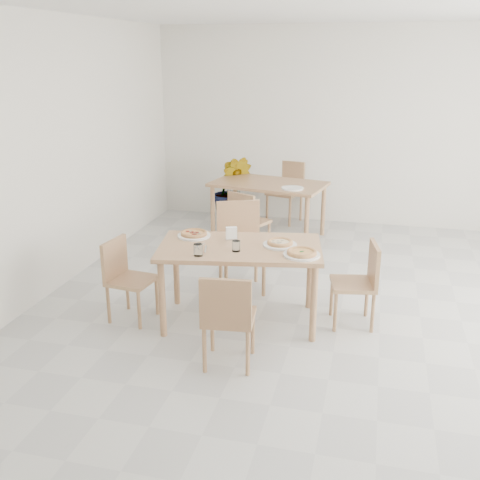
% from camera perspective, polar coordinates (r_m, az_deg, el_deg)
% --- Properties ---
extents(main_table, '(1.58, 1.07, 0.75)m').
position_cam_1_polar(main_table, '(5.10, 0.00, -1.49)').
color(main_table, tan).
rests_on(main_table, ground).
extents(chair_south, '(0.44, 0.44, 0.81)m').
position_cam_1_polar(chair_south, '(4.41, -1.27, -7.58)').
color(chair_south, tan).
rests_on(chair_south, ground).
extents(chair_north, '(0.61, 0.61, 0.93)m').
position_cam_1_polar(chair_north, '(5.91, 0.02, 0.06)').
color(chair_north, tan).
rests_on(chair_north, ground).
extents(chair_west, '(0.43, 0.43, 0.77)m').
position_cam_1_polar(chair_west, '(5.35, -11.64, -3.37)').
color(chair_west, tan).
rests_on(chair_west, ground).
extents(chair_east, '(0.45, 0.45, 0.79)m').
position_cam_1_polar(chair_east, '(5.24, 12.24, -3.83)').
color(chair_east, tan).
rests_on(chair_east, ground).
extents(plate_margherita, '(0.32, 0.32, 0.02)m').
position_cam_1_polar(plate_margherita, '(4.85, 6.28, -1.50)').
color(plate_margherita, white).
rests_on(plate_margherita, main_table).
extents(plate_mushroom, '(0.31, 0.31, 0.02)m').
position_cam_1_polar(plate_mushroom, '(5.08, 4.08, -0.48)').
color(plate_mushroom, white).
rests_on(plate_mushroom, main_table).
extents(plate_pepperoni, '(0.31, 0.31, 0.02)m').
position_cam_1_polar(plate_pepperoni, '(5.34, -4.69, 0.45)').
color(plate_pepperoni, white).
rests_on(plate_pepperoni, main_table).
extents(pizza_margherita, '(0.31, 0.31, 0.03)m').
position_cam_1_polar(pizza_margherita, '(4.84, 6.29, -1.25)').
color(pizza_margherita, '#E1A76A').
rests_on(pizza_margherita, plate_margherita).
extents(pizza_mushroom, '(0.28, 0.28, 0.03)m').
position_cam_1_polar(pizza_mushroom, '(5.08, 4.08, -0.24)').
color(pizza_mushroom, '#E1A76A').
rests_on(pizza_mushroom, plate_mushroom).
extents(pizza_pepperoni, '(0.33, 0.33, 0.03)m').
position_cam_1_polar(pizza_pepperoni, '(5.33, -4.70, 0.69)').
color(pizza_pepperoni, '#E1A76A').
rests_on(pizza_pepperoni, plate_pepperoni).
extents(tumbler_a, '(0.07, 0.07, 0.10)m').
position_cam_1_polar(tumbler_a, '(4.92, -0.40, -0.61)').
color(tumbler_a, white).
rests_on(tumbler_a, main_table).
extents(tumbler_b, '(0.08, 0.08, 0.10)m').
position_cam_1_polar(tumbler_b, '(4.82, -4.27, -1.01)').
color(tumbler_b, white).
rests_on(tumbler_b, main_table).
extents(napkin_holder, '(0.12, 0.09, 0.13)m').
position_cam_1_polar(napkin_holder, '(5.21, -0.87, 0.63)').
color(napkin_holder, silver).
rests_on(napkin_holder, main_table).
extents(fork_a, '(0.04, 0.17, 0.01)m').
position_cam_1_polar(fork_a, '(5.07, -4.04, -0.62)').
color(fork_a, silver).
rests_on(fork_a, main_table).
extents(fork_b, '(0.06, 0.19, 0.01)m').
position_cam_1_polar(fork_b, '(4.98, -3.52, -0.94)').
color(fork_b, silver).
rests_on(fork_b, main_table).
extents(second_table, '(1.62, 1.12, 0.75)m').
position_cam_1_polar(second_table, '(7.60, 2.92, 5.23)').
color(second_table, tan).
rests_on(second_table, ground).
extents(chair_back_s, '(0.53, 0.53, 0.80)m').
position_cam_1_polar(chair_back_s, '(6.92, 0.66, 2.19)').
color(chair_back_s, tan).
rests_on(chair_back_s, ground).
extents(chair_back_n, '(0.55, 0.55, 0.88)m').
position_cam_1_polar(chair_back_n, '(8.40, 4.81, 5.38)').
color(chair_back_n, tan).
rests_on(chair_back_n, ground).
extents(plate_empty, '(0.28, 0.28, 0.02)m').
position_cam_1_polar(plate_empty, '(7.25, 5.35, 5.26)').
color(plate_empty, white).
rests_on(plate_empty, second_table).
extents(potted_plant, '(0.60, 0.51, 1.01)m').
position_cam_1_polar(potted_plant, '(8.19, -0.84, 5.08)').
color(potted_plant, '#27621D').
rests_on(potted_plant, ground).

